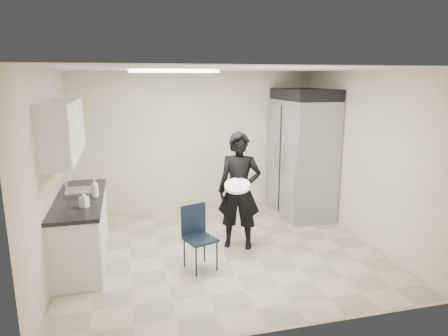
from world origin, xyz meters
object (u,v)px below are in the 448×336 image
object	(u,v)px
commercial_fridge	(302,158)
man_tuxedo	(239,191)
lower_counter	(81,230)
folding_chair	(200,239)

from	to	relation	value
commercial_fridge	man_tuxedo	size ratio (longest dim) A/B	1.21
lower_counter	commercial_fridge	distance (m)	3.98
man_tuxedo	folding_chair	bearing A→B (deg)	-117.19
man_tuxedo	commercial_fridge	bearing A→B (deg)	60.22
lower_counter	man_tuxedo	distance (m)	2.29
lower_counter	folding_chair	bearing A→B (deg)	-24.08
commercial_fridge	man_tuxedo	world-z (taller)	commercial_fridge
lower_counter	folding_chair	size ratio (longest dim) A/B	2.28
commercial_fridge	folding_chair	world-z (taller)	commercial_fridge
commercial_fridge	folding_chair	size ratio (longest dim) A/B	2.52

